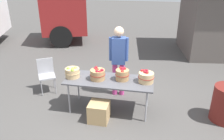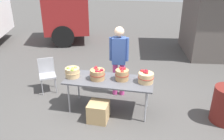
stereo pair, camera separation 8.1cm
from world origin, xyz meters
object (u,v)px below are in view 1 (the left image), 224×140
(apple_basket_red_1, at_px, (122,74))
(folding_chair, at_px, (46,73))
(market_table, at_px, (109,82))
(apple_basket_green_0, at_px, (72,72))
(produce_crate, at_px, (99,112))
(vendor_adult, at_px, (119,56))
(apple_basket_red_0, at_px, (98,74))
(apple_basket_red_2, at_px, (146,77))

(apple_basket_red_1, relative_size, folding_chair, 0.35)
(market_table, relative_size, apple_basket_green_0, 5.71)
(apple_basket_green_0, xyz_separation_m, produce_crate, (0.69, -0.41, -0.66))
(apple_basket_green_0, xyz_separation_m, apple_basket_red_1, (1.09, 0.08, 0.02))
(apple_basket_red_1, distance_m, produce_crate, 0.93)
(vendor_adult, relative_size, produce_crate, 4.27)
(apple_basket_red_0, xyz_separation_m, apple_basket_red_1, (0.52, 0.08, 0.01))
(market_table, distance_m, apple_basket_red_1, 0.33)
(apple_basket_red_2, distance_m, produce_crate, 1.23)
(apple_basket_red_1, bearing_deg, apple_basket_red_2, -1.00)
(apple_basket_red_0, distance_m, apple_basket_red_2, 1.03)
(market_table, bearing_deg, produce_crate, -106.39)
(vendor_adult, height_order, produce_crate, vendor_adult)
(vendor_adult, distance_m, folding_chair, 1.92)
(apple_basket_green_0, relative_size, apple_basket_red_0, 0.99)
(market_table, relative_size, apple_basket_red_2, 5.64)
(market_table, xyz_separation_m, apple_basket_red_1, (0.27, 0.06, 0.17))
(produce_crate, bearing_deg, apple_basket_green_0, 149.01)
(apple_basket_red_0, distance_m, apple_basket_red_1, 0.53)
(vendor_adult, distance_m, produce_crate, 1.45)
(market_table, distance_m, apple_basket_red_0, 0.30)
(apple_basket_red_1, xyz_separation_m, vendor_adult, (-0.20, 0.67, 0.15))
(produce_crate, bearing_deg, market_table, 73.61)
(market_table, distance_m, produce_crate, 0.68)
(apple_basket_green_0, height_order, apple_basket_red_2, apple_basket_red_2)
(market_table, relative_size, folding_chair, 2.21)
(apple_basket_red_1, bearing_deg, produce_crate, -128.81)
(apple_basket_red_1, height_order, folding_chair, apple_basket_red_1)
(market_table, height_order, apple_basket_red_2, apple_basket_red_2)
(apple_basket_red_2, bearing_deg, vendor_adult, 135.88)
(apple_basket_green_0, bearing_deg, produce_crate, -30.99)
(apple_basket_red_1, height_order, produce_crate, apple_basket_red_1)
(folding_chair, bearing_deg, apple_basket_red_0, -52.74)
(vendor_adult, xyz_separation_m, produce_crate, (-0.20, -1.17, -0.82))
(market_table, relative_size, produce_crate, 4.65)
(apple_basket_red_0, bearing_deg, apple_basket_green_0, -179.67)
(market_table, relative_size, apple_basket_red_1, 6.27)
(market_table, distance_m, apple_basket_green_0, 0.83)
(apple_basket_red_0, height_order, produce_crate, apple_basket_red_0)
(folding_chair, relative_size, produce_crate, 2.10)
(apple_basket_red_1, bearing_deg, market_table, -167.82)
(apple_basket_green_0, xyz_separation_m, apple_basket_red_0, (0.57, 0.00, 0.01))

